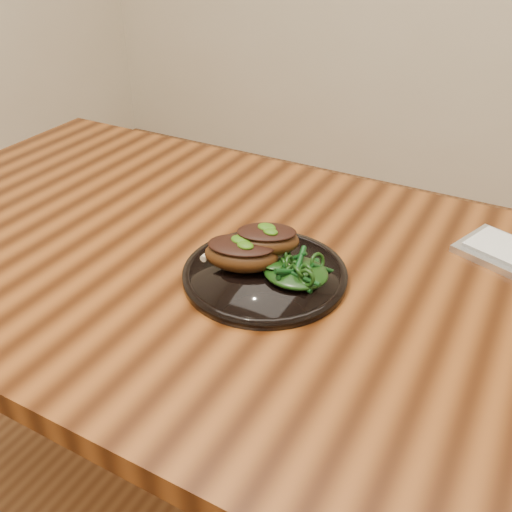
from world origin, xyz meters
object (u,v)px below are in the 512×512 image
(desk, at_px, (272,310))
(greens_heap, at_px, (296,269))
(lamb_chop_front, at_px, (241,253))
(plate, at_px, (265,274))

(desk, height_order, greens_heap, greens_heap)
(greens_heap, bearing_deg, lamb_chop_front, -171.13)
(lamb_chop_front, distance_m, greens_heap, 0.09)
(plate, distance_m, lamb_chop_front, 0.05)
(greens_heap, bearing_deg, plate, -174.81)
(greens_heap, bearing_deg, desk, 155.44)
(lamb_chop_front, bearing_deg, greens_heap, 8.87)
(desk, height_order, lamb_chop_front, lamb_chop_front)
(desk, bearing_deg, plate, -91.94)
(plate, height_order, lamb_chop_front, lamb_chop_front)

